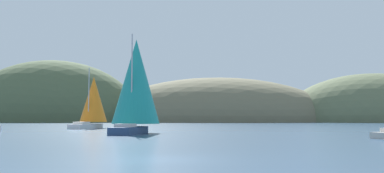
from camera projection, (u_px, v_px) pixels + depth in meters
ground_plane at (165, 159)px, 19.18m from camera, size 360.00×360.00×0.00m
headland_left at (51, 122)px, 155.82m from camera, size 65.69×44.00×44.70m
headland_right at (373, 122)px, 151.51m from camera, size 64.24×44.00×34.24m
headland_center at (217, 122)px, 153.57m from camera, size 85.73×44.00×31.65m
sailboat_teal_sail at (136, 84)px, 49.25m from camera, size 6.04×9.36×11.13m
sailboat_orange_sail at (93, 102)px, 70.21m from camera, size 5.29×8.87×9.78m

